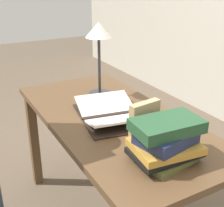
{
  "coord_description": "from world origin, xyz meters",
  "views": [
    {
      "loc": [
        1.36,
        -0.77,
        1.51
      ],
      "look_at": [
        -0.0,
        -0.0,
        0.85
      ],
      "focal_mm": 50.0,
      "sensor_mm": 36.0,
      "label": 1
    }
  ],
  "objects_px": {
    "book_standing_upright": "(144,124)",
    "book_stack_tall": "(166,141)",
    "coffee_mug": "(150,125)",
    "open_book": "(111,114)",
    "reading_lamp": "(99,39)"
  },
  "relations": [
    {
      "from": "book_standing_upright",
      "to": "book_stack_tall",
      "type": "bearing_deg",
      "value": -3.62
    },
    {
      "from": "coffee_mug",
      "to": "book_stack_tall",
      "type": "bearing_deg",
      "value": -20.7
    },
    {
      "from": "open_book",
      "to": "book_stack_tall",
      "type": "distance_m",
      "value": 0.49
    },
    {
      "from": "book_standing_upright",
      "to": "reading_lamp",
      "type": "height_order",
      "value": "reading_lamp"
    },
    {
      "from": "open_book",
      "to": "coffee_mug",
      "type": "distance_m",
      "value": 0.28
    },
    {
      "from": "book_stack_tall",
      "to": "coffee_mug",
      "type": "distance_m",
      "value": 0.24
    },
    {
      "from": "book_stack_tall",
      "to": "reading_lamp",
      "type": "height_order",
      "value": "reading_lamp"
    },
    {
      "from": "book_stack_tall",
      "to": "coffee_mug",
      "type": "height_order",
      "value": "book_stack_tall"
    },
    {
      "from": "book_stack_tall",
      "to": "coffee_mug",
      "type": "xyz_separation_m",
      "value": [
        -0.22,
        0.08,
        -0.05
      ]
    },
    {
      "from": "book_stack_tall",
      "to": "coffee_mug",
      "type": "bearing_deg",
      "value": 159.3
    },
    {
      "from": "reading_lamp",
      "to": "open_book",
      "type": "bearing_deg",
      "value": -16.64
    },
    {
      "from": "reading_lamp",
      "to": "coffee_mug",
      "type": "distance_m",
      "value": 0.68
    },
    {
      "from": "coffee_mug",
      "to": "open_book",
      "type": "bearing_deg",
      "value": -164.61
    },
    {
      "from": "reading_lamp",
      "to": "coffee_mug",
      "type": "height_order",
      "value": "reading_lamp"
    },
    {
      "from": "book_standing_upright",
      "to": "reading_lamp",
      "type": "xyz_separation_m",
      "value": [
        -0.67,
        0.12,
        0.26
      ]
    }
  ]
}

